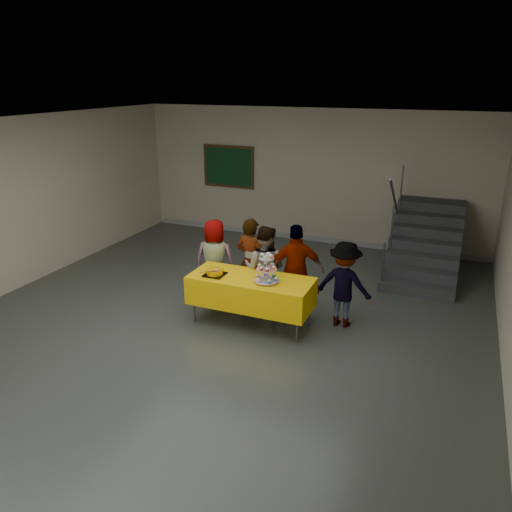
{
  "coord_description": "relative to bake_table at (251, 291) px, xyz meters",
  "views": [
    {
      "loc": [
        3.2,
        -5.78,
        3.63
      ],
      "look_at": [
        0.45,
        0.81,
        1.05
      ],
      "focal_mm": 35.0,
      "sensor_mm": 36.0,
      "label": 1
    }
  ],
  "objects": [
    {
      "name": "schoolchild_a",
      "position": [
        -0.93,
        0.63,
        0.15
      ],
      "size": [
        0.76,
        0.57,
        1.41
      ],
      "primitive_type": "imported",
      "rotation": [
        0.0,
        0.0,
        3.33
      ],
      "color": "slate",
      "rests_on": "ground"
    },
    {
      "name": "room_shell",
      "position": [
        -0.45,
        -0.59,
        1.57
      ],
      "size": [
        10.0,
        10.04,
        3.02
      ],
      "color": "#4C514C",
      "rests_on": "ground"
    },
    {
      "name": "staircase",
      "position": [
        2.25,
        3.52,
        -0.07
      ],
      "size": [
        1.3,
        2.4,
        2.04
      ],
      "color": "#424447",
      "rests_on": "ground"
    },
    {
      "name": "noticeboard",
      "position": [
        -2.44,
        4.35,
        1.04
      ],
      "size": [
        1.3,
        0.05,
        1.0
      ],
      "color": "#472B16",
      "rests_on": "ground"
    },
    {
      "name": "schoolchild_e",
      "position": [
        1.31,
        0.51,
        0.12
      ],
      "size": [
        0.9,
        0.56,
        1.34
      ],
      "primitive_type": "imported",
      "rotation": [
        0.0,
        0.0,
        3.06
      ],
      "color": "slate",
      "rests_on": "ground"
    },
    {
      "name": "cupcake_stand",
      "position": [
        0.28,
        -0.07,
        0.39
      ],
      "size": [
        0.38,
        0.38,
        0.44
      ],
      "color": "silver",
      "rests_on": "bake_table"
    },
    {
      "name": "bear_cake",
      "position": [
        -0.55,
        -0.12,
        0.27
      ],
      "size": [
        0.32,
        0.36,
        0.12
      ],
      "color": "black",
      "rests_on": "bake_table"
    },
    {
      "name": "schoolchild_c",
      "position": [
        0.01,
        0.53,
        0.16
      ],
      "size": [
        0.72,
        0.57,
        1.44
      ],
      "primitive_type": "imported",
      "rotation": [
        0.0,
        0.0,
        3.18
      ],
      "color": "slate",
      "rests_on": "ground"
    },
    {
      "name": "schoolchild_b",
      "position": [
        -0.31,
        0.72,
        0.18
      ],
      "size": [
        0.58,
        0.42,
        1.48
      ],
      "primitive_type": "imported",
      "rotation": [
        0.0,
        0.0,
        3.0
      ],
      "color": "slate",
      "rests_on": "ground"
    },
    {
      "name": "schoolchild_d",
      "position": [
        0.52,
        0.6,
        0.19
      ],
      "size": [
        0.95,
        0.69,
        1.5
      ],
      "primitive_type": "imported",
      "rotation": [
        0.0,
        0.0,
        3.56
      ],
      "color": "slate",
      "rests_on": "ground"
    },
    {
      "name": "bake_table",
      "position": [
        0.0,
        0.0,
        0.0
      ],
      "size": [
        1.88,
        0.78,
        0.77
      ],
      "color": "#595960",
      "rests_on": "ground"
    }
  ]
}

